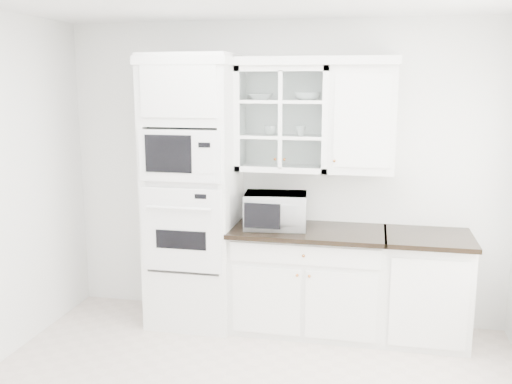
# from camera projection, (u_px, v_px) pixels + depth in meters

# --- Properties ---
(room_shell) EXTENTS (4.00, 3.50, 2.70)m
(room_shell) POSITION_uv_depth(u_px,v_px,m) (252.00, 140.00, 3.84)
(room_shell) COLOR white
(room_shell) RESTS_ON ground
(oven_column) EXTENTS (0.76, 0.68, 2.40)m
(oven_column) POSITION_uv_depth(u_px,v_px,m) (193.00, 193.00, 5.05)
(oven_column) COLOR white
(oven_column) RESTS_ON ground
(base_cabinet_run) EXTENTS (1.32, 0.67, 0.92)m
(base_cabinet_run) POSITION_uv_depth(u_px,v_px,m) (308.00, 279.00, 5.01)
(base_cabinet_run) COLOR white
(base_cabinet_run) RESTS_ON ground
(extra_base_cabinet) EXTENTS (0.72, 0.67, 0.92)m
(extra_base_cabinet) POSITION_uv_depth(u_px,v_px,m) (426.00, 287.00, 4.81)
(extra_base_cabinet) COLOR white
(extra_base_cabinet) RESTS_ON ground
(upper_cabinet_glass) EXTENTS (0.80, 0.33, 0.90)m
(upper_cabinet_glass) POSITION_uv_depth(u_px,v_px,m) (283.00, 119.00, 4.93)
(upper_cabinet_glass) COLOR white
(upper_cabinet_glass) RESTS_ON room_shell
(upper_cabinet_solid) EXTENTS (0.55, 0.33, 0.90)m
(upper_cabinet_solid) POSITION_uv_depth(u_px,v_px,m) (363.00, 120.00, 4.79)
(upper_cabinet_solid) COLOR white
(upper_cabinet_solid) RESTS_ON room_shell
(crown_molding) EXTENTS (2.14, 0.38, 0.07)m
(crown_molding) POSITION_uv_depth(u_px,v_px,m) (271.00, 61.00, 4.83)
(crown_molding) COLOR white
(crown_molding) RESTS_ON room_shell
(countertop_microwave) EXTENTS (0.57, 0.49, 0.31)m
(countertop_microwave) POSITION_uv_depth(u_px,v_px,m) (276.00, 210.00, 4.93)
(countertop_microwave) COLOR white
(countertop_microwave) RESTS_ON base_cabinet_run
(bowl_a) EXTENTS (0.25, 0.25, 0.05)m
(bowl_a) POSITION_uv_depth(u_px,v_px,m) (260.00, 97.00, 4.94)
(bowl_a) COLOR white
(bowl_a) RESTS_ON upper_cabinet_glass
(bowl_b) EXTENTS (0.23, 0.23, 0.07)m
(bowl_b) POSITION_uv_depth(u_px,v_px,m) (307.00, 96.00, 4.83)
(bowl_b) COLOR white
(bowl_b) RESTS_ON upper_cabinet_glass
(cup_a) EXTENTS (0.12, 0.12, 0.08)m
(cup_a) POSITION_uv_depth(u_px,v_px,m) (270.00, 130.00, 4.97)
(cup_a) COLOR white
(cup_a) RESTS_ON upper_cabinet_glass
(cup_b) EXTENTS (0.09, 0.09, 0.08)m
(cup_b) POSITION_uv_depth(u_px,v_px,m) (301.00, 131.00, 4.92)
(cup_b) COLOR white
(cup_b) RESTS_ON upper_cabinet_glass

